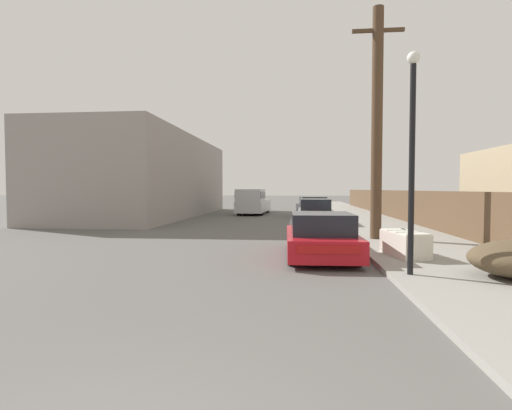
# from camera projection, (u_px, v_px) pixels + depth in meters

# --- Properties ---
(sidewalk_curb) EXTENTS (4.20, 63.00, 0.12)m
(sidewalk_curb) POSITION_uv_depth(u_px,v_px,m) (361.00, 218.00, 25.02)
(sidewalk_curb) COLOR gray
(sidewalk_curb) RESTS_ON ground
(discarded_fridge) EXTENTS (1.01, 1.69, 0.69)m
(discarded_fridge) POSITION_uv_depth(u_px,v_px,m) (404.00, 244.00, 10.59)
(discarded_fridge) COLOR silver
(discarded_fridge) RESTS_ON sidewalk_curb
(parked_sports_car_red) EXTENTS (1.96, 4.16, 1.25)m
(parked_sports_car_red) POSITION_uv_depth(u_px,v_px,m) (321.00, 237.00, 11.02)
(parked_sports_car_red) COLOR red
(parked_sports_car_red) RESTS_ON ground
(car_parked_mid) EXTENTS (1.79, 4.27, 1.39)m
(car_parked_mid) POSITION_uv_depth(u_px,v_px,m) (315.00, 213.00, 20.68)
(car_parked_mid) COLOR gray
(car_parked_mid) RESTS_ON ground
(car_parked_far) EXTENTS (2.21, 4.20, 1.37)m
(car_parked_far) POSITION_uv_depth(u_px,v_px,m) (312.00, 207.00, 27.09)
(car_parked_far) COLOR black
(car_parked_far) RESTS_ON ground
(pickup_truck) EXTENTS (2.22, 5.41, 1.87)m
(pickup_truck) POSITION_uv_depth(u_px,v_px,m) (253.00, 202.00, 29.52)
(pickup_truck) COLOR silver
(pickup_truck) RESTS_ON ground
(utility_pole) EXTENTS (1.80, 0.39, 8.17)m
(utility_pole) POSITION_uv_depth(u_px,v_px,m) (377.00, 122.00, 14.15)
(utility_pole) COLOR #4C3826
(utility_pole) RESTS_ON sidewalk_curb
(street_lamp) EXTENTS (0.26, 0.26, 4.60)m
(street_lamp) POSITION_uv_depth(u_px,v_px,m) (412.00, 146.00, 8.22)
(street_lamp) COLOR black
(street_lamp) RESTS_ON sidewalk_curb
(wooden_fence) EXTENTS (0.08, 43.07, 1.69)m
(wooden_fence) POSITION_uv_depth(u_px,v_px,m) (400.00, 205.00, 23.08)
(wooden_fence) COLOR brown
(wooden_fence) RESTS_ON sidewalk_curb
(building_left_block) EXTENTS (7.00, 19.06, 5.49)m
(building_left_block) POSITION_uv_depth(u_px,v_px,m) (149.00, 177.00, 28.23)
(building_left_block) COLOR gray
(building_left_block) RESTS_ON ground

